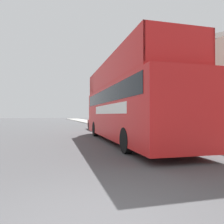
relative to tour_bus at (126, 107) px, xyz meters
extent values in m
plane|color=#4C4C4F|center=(-3.67, 12.47, -1.90)|extent=(144.00, 144.00, 0.00)
cube|color=#ADAAA3|center=(3.80, 9.47, -1.83)|extent=(3.71, 108.00, 0.14)
cube|color=#9E664C|center=(8.66, 12.48, 1.61)|extent=(6.00, 19.82, 7.01)
pyramid|color=#473D38|center=(8.66, 12.48, 6.56)|extent=(6.00, 19.82, 2.90)
cube|color=red|center=(-0.01, -0.15, -0.29)|extent=(2.90, 11.43, 2.66)
cube|color=white|center=(-0.03, -0.72, -0.16)|extent=(2.73, 6.33, 0.45)
cube|color=black|center=(-0.01, -0.15, 0.54)|extent=(2.90, 10.53, 0.70)
cube|color=red|center=(-0.01, -0.15, 1.09)|extent=(2.87, 10.52, 0.10)
cube|color=red|center=(-1.21, -0.10, 1.75)|extent=(0.46, 10.44, 1.23)
cube|color=red|center=(1.20, -0.19, 1.75)|extent=(0.46, 10.44, 1.23)
cube|color=red|center=(-0.20, -5.33, 1.75)|extent=(2.48, 0.16, 1.23)
cube|color=red|center=(0.16, 4.27, 1.75)|extent=(2.54, 1.68, 1.23)
cylinder|color=black|center=(-0.99, 3.41, -1.40)|extent=(0.32, 0.99, 0.98)
cylinder|color=black|center=(1.24, 3.33, -1.40)|extent=(0.32, 0.99, 0.98)
cylinder|color=black|center=(-1.24, -3.40, -1.40)|extent=(0.32, 0.99, 0.98)
cylinder|color=black|center=(0.99, -3.48, -1.40)|extent=(0.32, 0.99, 0.98)
cube|color=maroon|center=(0.79, 9.42, -1.33)|extent=(1.89, 4.49, 0.75)
cube|color=black|center=(0.79, 9.28, -0.69)|extent=(1.63, 2.17, 0.54)
cylinder|color=black|center=(-0.01, 10.81, -1.56)|extent=(0.21, 0.67, 0.67)
cylinder|color=black|center=(1.65, 10.78, -1.56)|extent=(0.21, 0.67, 0.67)
cylinder|color=black|center=(-0.06, 8.05, -1.56)|extent=(0.21, 0.67, 0.67)
cylinder|color=black|center=(1.60, 8.02, -1.56)|extent=(0.21, 0.67, 0.67)
cylinder|color=black|center=(2.52, 4.31, 0.06)|extent=(0.13, 0.13, 3.64)
cylinder|color=silver|center=(2.52, 4.31, 2.11)|extent=(0.32, 0.32, 0.45)
cone|color=black|center=(2.52, 4.31, 2.44)|extent=(0.35, 0.35, 0.22)
cylinder|color=black|center=(2.50, 13.76, 0.16)|extent=(0.13, 0.13, 3.83)
cylinder|color=silver|center=(2.50, 13.76, 2.30)|extent=(0.32, 0.32, 0.45)
cone|color=black|center=(2.50, 13.76, 2.63)|extent=(0.35, 0.35, 0.22)
camera|label=1|loc=(-4.12, -11.16, -0.43)|focal=35.00mm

